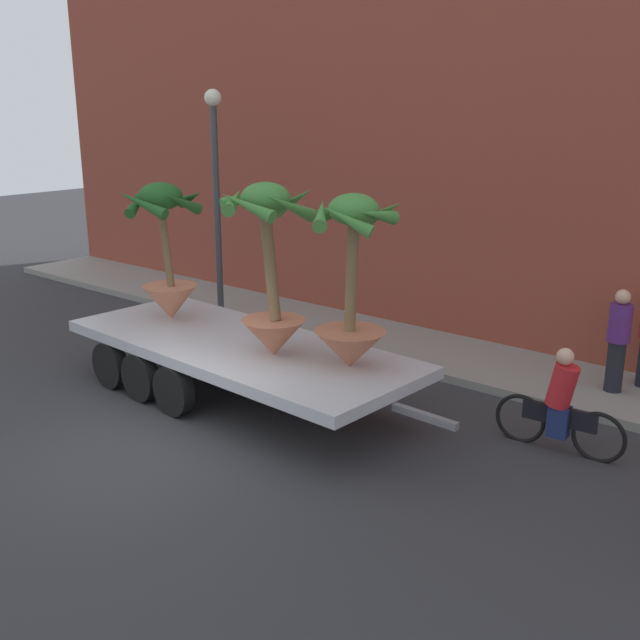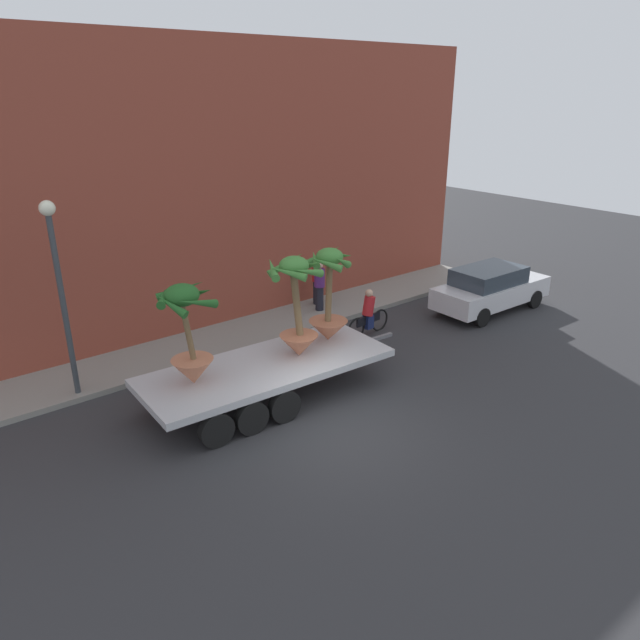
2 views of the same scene
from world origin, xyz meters
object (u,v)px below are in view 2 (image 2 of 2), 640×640
at_px(flatbed_trailer, 259,374).
at_px(street_lamp, 58,275).
at_px(parked_car, 490,288).
at_px(pedestrian_far_left, 317,280).
at_px(potted_palm_rear, 188,338).
at_px(potted_palm_middle, 297,311).
at_px(cyclist, 368,315).
at_px(potted_palm_front, 329,302).
at_px(pedestrian_near_gate, 319,285).

xyz_separation_m(flatbed_trailer, street_lamp, (-3.45, 3.05, 2.46)).
bearing_deg(parked_car, pedestrian_far_left, 138.48).
bearing_deg(pedestrian_far_left, potted_palm_rear, -149.08).
distance_m(potted_palm_middle, street_lamp, 5.64).
bearing_deg(street_lamp, cyclist, -10.64).
relative_size(flatbed_trailer, potted_palm_front, 2.89).
xyz_separation_m(potted_palm_front, street_lamp, (-5.83, 2.87, 1.18)).
height_order(cyclist, pedestrian_near_gate, pedestrian_near_gate).
distance_m(pedestrian_far_left, street_lamp, 9.16).
xyz_separation_m(flatbed_trailer, parked_car, (9.86, 0.40, 0.05)).
relative_size(potted_palm_rear, potted_palm_front, 0.95).
relative_size(cyclist, street_lamp, 0.38).
bearing_deg(potted_palm_middle, street_lamp, 144.96).
height_order(potted_palm_middle, pedestrian_far_left, potted_palm_middle).
bearing_deg(street_lamp, potted_palm_rear, -58.34).
bearing_deg(pedestrian_near_gate, street_lamp, -174.66).
relative_size(potted_palm_middle, parked_car, 0.58).
xyz_separation_m(potted_palm_front, pedestrian_near_gate, (2.63, 3.66, -1.01)).
bearing_deg(street_lamp, flatbed_trailer, -41.48).
relative_size(pedestrian_near_gate, pedestrian_far_left, 1.00).
relative_size(cyclist, pedestrian_far_left, 1.08).
distance_m(potted_palm_rear, street_lamp, 3.55).
bearing_deg(pedestrian_far_left, parked_car, -41.52).
bearing_deg(street_lamp, parked_car, -11.28).
bearing_deg(pedestrian_far_left, flatbed_trailer, -140.59).
distance_m(flatbed_trailer, pedestrian_near_gate, 6.32).
bearing_deg(cyclist, pedestrian_far_left, 84.52).
height_order(flatbed_trailer, pedestrian_far_left, pedestrian_far_left).
xyz_separation_m(cyclist, street_lamp, (-8.51, 1.60, 2.56)).
xyz_separation_m(pedestrian_near_gate, pedestrian_far_left, (0.33, 0.55, 0.00)).
xyz_separation_m(potted_palm_middle, potted_palm_front, (1.29, 0.32, -0.14)).
bearing_deg(potted_palm_front, potted_palm_rear, -179.98).
bearing_deg(parked_car, pedestrian_near_gate, 144.56).
xyz_separation_m(potted_palm_middle, parked_car, (8.77, 0.53, -1.37)).
bearing_deg(parked_car, potted_palm_front, -178.38).
relative_size(potted_palm_middle, street_lamp, 0.54).
distance_m(cyclist, pedestrian_far_left, 2.98).
distance_m(potted_palm_rear, cyclist, 7.01).
bearing_deg(street_lamp, pedestrian_near_gate, 5.34).
xyz_separation_m(flatbed_trailer, potted_palm_middle, (1.09, -0.13, 1.42)).
bearing_deg(potted_palm_middle, flatbed_trailer, 173.06).
distance_m(potted_palm_rear, pedestrian_near_gate, 7.71).
height_order(potted_palm_middle, pedestrian_near_gate, potted_palm_middle).
height_order(parked_car, pedestrian_far_left, pedestrian_far_left).
bearing_deg(potted_palm_front, pedestrian_near_gate, 54.25).
xyz_separation_m(parked_car, pedestrian_far_left, (-4.51, 4.00, 0.22)).
height_order(pedestrian_near_gate, pedestrian_far_left, same).
bearing_deg(potted_palm_middle, cyclist, 21.74).
bearing_deg(potted_palm_middle, potted_palm_front, 13.80).
height_order(potted_palm_rear, pedestrian_far_left, potted_palm_rear).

